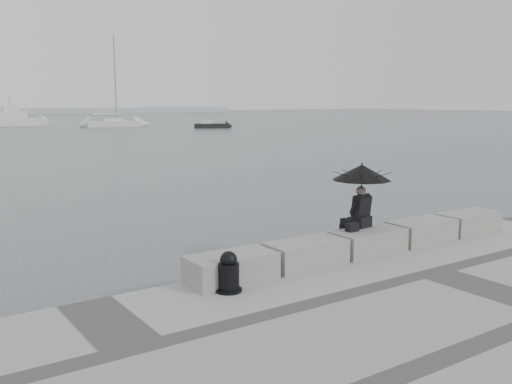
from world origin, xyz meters
TOP-DOWN VIEW (x-y plane):
  - ground at (0.00, 0.00)m, footprint 360.00×360.00m
  - stone_block_far_left at (-3.40, -0.45)m, footprint 1.60×0.80m
  - stone_block_left at (-1.70, -0.45)m, footprint 1.60×0.80m
  - stone_block_centre at (0.00, -0.45)m, footprint 1.60×0.80m
  - stone_block_right at (1.70, -0.45)m, footprint 1.60×0.80m
  - stone_block_far_right at (3.40, -0.45)m, footprint 1.60×0.80m
  - seated_person at (0.09, -0.12)m, footprint 1.27×1.27m
  - bag at (-0.37, -0.34)m, footprint 0.27×0.16m
  - mooring_bollard at (-3.73, -0.90)m, footprint 0.45×0.45m
  - sailboat_right at (20.34, 69.29)m, footprint 7.56×4.03m
  - motor_cruiser at (9.78, 80.55)m, footprint 8.47×3.37m
  - small_motorboat at (30.01, 58.42)m, footprint 4.86×3.67m

SIDE VIEW (x-z plane):
  - ground at x=0.00m, z-range 0.00..0.00m
  - small_motorboat at x=30.01m, z-range -0.23..0.87m
  - sailboat_right at x=20.34m, z-range -5.92..6.98m
  - stone_block_far_left at x=-3.40m, z-range 0.50..1.00m
  - stone_block_left at x=-1.70m, z-range 0.50..1.00m
  - stone_block_centre at x=0.00m, z-range 0.50..1.00m
  - stone_block_right at x=1.70m, z-range 0.50..1.00m
  - stone_block_far_right at x=3.40m, z-range 0.50..1.00m
  - mooring_bollard at x=-3.73m, z-range 0.45..1.16m
  - motor_cruiser at x=9.78m, z-range -1.36..3.14m
  - bag at x=-0.37m, z-range 1.00..1.18m
  - seated_person at x=0.09m, z-range 1.33..2.72m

